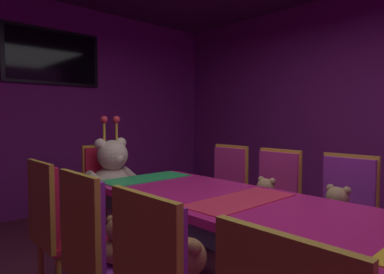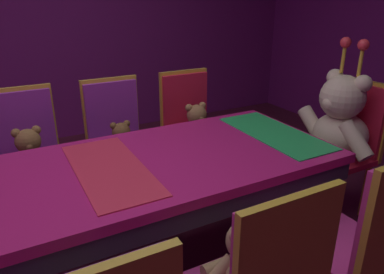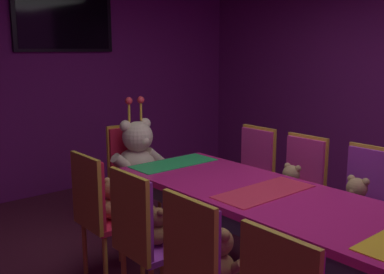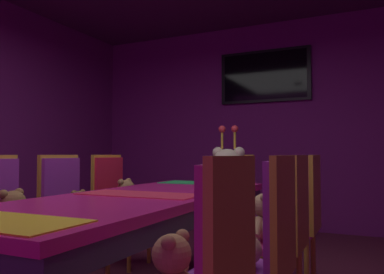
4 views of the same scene
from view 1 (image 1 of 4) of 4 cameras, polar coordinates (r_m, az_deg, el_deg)
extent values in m
cube|color=#721E72|center=(4.80, -22.96, 4.70)|extent=(5.20, 0.12, 2.80)
cube|color=#C61E72|center=(2.16, 8.42, -11.37)|extent=(0.90, 2.44, 0.05)
cube|color=#33333F|center=(2.18, 8.40, -13.27)|extent=(0.88, 2.39, 0.10)
cylinder|color=#4C3826|center=(3.27, -2.80, -12.98)|extent=(0.07, 0.07, 0.69)
cylinder|color=#4C3826|center=(2.86, -15.07, -15.49)|extent=(0.07, 0.07, 0.69)
cube|color=#E52D4C|center=(2.15, 8.43, -10.65)|extent=(0.77, 0.32, 0.01)
cube|color=green|center=(2.90, -7.88, -7.01)|extent=(0.77, 0.32, 0.01)
cube|color=purple|center=(1.34, -7.39, -20.99)|extent=(0.05, 0.38, 0.50)
cube|color=gold|center=(1.33, -8.20, -21.22)|extent=(0.03, 0.41, 0.55)
sphere|color=olive|center=(1.46, -0.68, -19.84)|extent=(0.16, 0.16, 0.16)
sphere|color=#AE7747|center=(1.50, 0.92, -19.71)|extent=(0.06, 0.06, 0.06)
sphere|color=olive|center=(1.47, -2.80, -17.24)|extent=(0.06, 0.06, 0.06)
sphere|color=olive|center=(1.39, 0.47, -18.50)|extent=(0.06, 0.06, 0.06)
cube|color=purple|center=(2.01, -13.00, -20.95)|extent=(0.40, 0.40, 0.04)
cube|color=purple|center=(1.83, -18.16, -14.35)|extent=(0.05, 0.38, 0.50)
cube|color=gold|center=(1.82, -18.80, -14.45)|extent=(0.03, 0.41, 0.55)
ellipsoid|color=brown|center=(1.97, -13.04, -18.54)|extent=(0.16, 0.16, 0.13)
sphere|color=brown|center=(1.94, -12.71, -15.27)|extent=(0.13, 0.13, 0.13)
sphere|color=#99663C|center=(1.96, -11.56, -15.32)|extent=(0.05, 0.05, 0.05)
sphere|color=brown|center=(1.96, -13.82, -13.61)|extent=(0.05, 0.05, 0.05)
sphere|color=brown|center=(1.88, -12.35, -14.34)|extent=(0.05, 0.05, 0.05)
cylinder|color=brown|center=(2.05, -13.37, -17.31)|extent=(0.04, 0.11, 0.11)
cylinder|color=brown|center=(1.92, -10.88, -18.73)|extent=(0.04, 0.11, 0.11)
cylinder|color=brown|center=(2.07, -10.98, -18.70)|extent=(0.05, 0.12, 0.05)
cylinder|color=brown|center=(2.00, -9.62, -19.46)|extent=(0.05, 0.12, 0.05)
cube|color=red|center=(2.51, -19.80, -16.01)|extent=(0.40, 0.40, 0.04)
cube|color=red|center=(2.37, -24.01, -10.42)|extent=(0.05, 0.38, 0.50)
cube|color=gold|center=(2.36, -24.51, -10.47)|extent=(0.03, 0.41, 0.55)
cylinder|color=gold|center=(2.79, -17.86, -19.02)|extent=(0.04, 0.04, 0.42)
cylinder|color=gold|center=(2.52, -14.57, -21.43)|extent=(0.04, 0.04, 0.42)
cylinder|color=gold|center=(2.68, -24.48, -20.10)|extent=(0.04, 0.04, 0.42)
ellipsoid|color=#9E7247|center=(2.48, -19.85, -13.71)|extent=(0.19, 0.19, 0.15)
sphere|color=#9E7247|center=(2.45, -19.54, -10.53)|extent=(0.15, 0.15, 0.15)
sphere|color=tan|center=(2.47, -18.40, -10.66)|extent=(0.06, 0.06, 0.06)
sphere|color=#9E7247|center=(2.48, -20.47, -8.99)|extent=(0.06, 0.06, 0.06)
sphere|color=#9E7247|center=(2.37, -19.39, -9.51)|extent=(0.06, 0.06, 0.06)
cylinder|color=#9E7247|center=(2.57, -19.88, -12.71)|extent=(0.05, 0.14, 0.13)
cylinder|color=#9E7247|center=(2.40, -18.04, -13.82)|extent=(0.05, 0.14, 0.13)
cylinder|color=#9E7247|center=(2.58, -17.64, -14.15)|extent=(0.07, 0.14, 0.07)
cylinder|color=#9E7247|center=(2.50, -16.60, -14.76)|extent=(0.07, 0.14, 0.07)
cube|color=purple|center=(2.71, 23.68, -14.59)|extent=(0.40, 0.40, 0.04)
cube|color=purple|center=(2.81, 25.29, -8.34)|extent=(0.05, 0.38, 0.50)
cube|color=gold|center=(2.83, 25.45, -8.26)|extent=(0.03, 0.41, 0.55)
cylinder|color=gold|center=(2.99, 21.91, -17.53)|extent=(0.04, 0.04, 0.42)
cylinder|color=gold|center=(2.88, 27.99, -18.51)|extent=(0.04, 0.04, 0.42)
cylinder|color=gold|center=(2.72, 18.85, -19.59)|extent=(0.04, 0.04, 0.42)
ellipsoid|color=tan|center=(2.68, 23.73, -12.42)|extent=(0.20, 0.20, 0.16)
sphere|color=tan|center=(2.63, 23.65, -9.54)|extent=(0.16, 0.16, 0.16)
sphere|color=tan|center=(2.59, 23.16, -10.02)|extent=(0.06, 0.06, 0.06)
sphere|color=tan|center=(2.61, 25.03, -8.34)|extent=(0.06, 0.06, 0.06)
sphere|color=tan|center=(2.66, 22.65, -8.08)|extent=(0.06, 0.06, 0.06)
cylinder|color=tan|center=(2.61, 25.40, -12.56)|extent=(0.05, 0.14, 0.13)
cylinder|color=tan|center=(2.68, 21.42, -12.02)|extent=(0.05, 0.14, 0.13)
cylinder|color=tan|center=(2.57, 23.62, -14.38)|extent=(0.07, 0.15, 0.07)
cylinder|color=tan|center=(2.61, 21.47, -14.05)|extent=(0.07, 0.15, 0.07)
cube|color=#CC338C|center=(2.97, 12.62, -12.83)|extent=(0.40, 0.40, 0.04)
cube|color=#CC338C|center=(3.05, 14.61, -7.20)|extent=(0.05, 0.38, 0.50)
cube|color=gold|center=(3.07, 14.83, -7.14)|extent=(0.03, 0.41, 0.55)
cylinder|color=gold|center=(3.25, 11.82, -15.63)|extent=(0.04, 0.04, 0.42)
cylinder|color=gold|center=(3.09, 16.88, -16.74)|extent=(0.04, 0.04, 0.42)
cylinder|color=gold|center=(3.01, 8.12, -17.17)|extent=(0.04, 0.04, 0.42)
cylinder|color=gold|center=(2.83, 13.43, -18.56)|extent=(0.04, 0.04, 0.42)
ellipsoid|color=tan|center=(2.94, 12.64, -10.92)|extent=(0.19, 0.19, 0.15)
sphere|color=tan|center=(2.90, 12.49, -8.42)|extent=(0.15, 0.15, 0.15)
sphere|color=tan|center=(2.86, 11.90, -8.80)|extent=(0.06, 0.06, 0.06)
sphere|color=tan|center=(2.87, 13.62, -7.41)|extent=(0.06, 0.06, 0.06)
sphere|color=tan|center=(2.93, 11.78, -7.16)|extent=(0.06, 0.06, 0.06)
cylinder|color=tan|center=(2.86, 13.76, -11.06)|extent=(0.05, 0.13, 0.12)
cylinder|color=tan|center=(2.96, 10.71, -10.51)|extent=(0.05, 0.13, 0.12)
cylinder|color=tan|center=(2.83, 12.04, -12.53)|extent=(0.06, 0.14, 0.06)
cylinder|color=tan|center=(2.89, 10.41, -12.20)|extent=(0.06, 0.14, 0.06)
cube|color=#CC338C|center=(3.32, 4.41, -11.03)|extent=(0.40, 0.40, 0.04)
cube|color=#CC338C|center=(3.40, 6.50, -6.06)|extent=(0.05, 0.38, 0.50)
cube|color=gold|center=(3.41, 6.74, -6.02)|extent=(0.03, 0.41, 0.55)
cylinder|color=gold|center=(3.60, 4.25, -13.69)|extent=(0.04, 0.04, 0.42)
cylinder|color=gold|center=(3.40, 8.33, -14.75)|extent=(0.04, 0.04, 0.42)
cylinder|color=gold|center=(3.38, 0.42, -14.80)|extent=(0.04, 0.04, 0.42)
cylinder|color=gold|center=(3.17, 4.55, -16.08)|extent=(0.04, 0.04, 0.42)
cube|color=red|center=(3.47, -13.65, -10.49)|extent=(0.40, 0.40, 0.04)
cube|color=red|center=(3.57, -15.12, -5.70)|extent=(0.38, 0.05, 0.50)
cube|color=gold|center=(3.59, -15.29, -5.65)|extent=(0.41, 0.03, 0.55)
cylinder|color=gold|center=(3.74, -12.63, -13.12)|extent=(0.04, 0.04, 0.42)
cylinder|color=gold|center=(3.48, -9.89, -14.35)|extent=(0.04, 0.04, 0.42)
cylinder|color=gold|center=(3.60, -17.17, -13.85)|extent=(0.04, 0.04, 0.42)
cylinder|color=gold|center=(3.32, -14.70, -15.25)|extent=(0.04, 0.04, 0.42)
ellipsoid|color=beige|center=(3.43, -13.69, -7.49)|extent=(0.37, 0.37, 0.30)
sphere|color=beige|center=(3.36, -13.48, -3.05)|extent=(0.30, 0.30, 0.30)
sphere|color=#FFF2C8|center=(3.27, -12.60, -3.60)|extent=(0.11, 0.11, 0.11)
sphere|color=beige|center=(3.43, -12.14, -1.01)|extent=(0.11, 0.11, 0.11)
sphere|color=beige|center=(3.33, -15.47, -1.20)|extent=(0.11, 0.11, 0.11)
cylinder|color=beige|center=(3.45, -10.34, -6.87)|extent=(0.27, 0.10, 0.25)
cylinder|color=beige|center=(3.27, -15.92, -7.51)|extent=(0.27, 0.10, 0.25)
cylinder|color=beige|center=(3.29, -10.04, -9.68)|extent=(0.28, 0.13, 0.13)
cylinder|color=beige|center=(3.19, -13.08, -10.13)|extent=(0.28, 0.13, 0.13)
cylinder|color=gold|center=(3.40, -12.82, 1.26)|extent=(0.02, 0.02, 0.20)
sphere|color=#E5333F|center=(3.40, -12.84, 2.94)|extent=(0.07, 0.07, 0.07)
cylinder|color=gold|center=(3.34, -14.82, 1.19)|extent=(0.02, 0.02, 0.20)
sphere|color=#E5333F|center=(3.34, -14.85, 2.91)|extent=(0.07, 0.07, 0.07)
cube|color=black|center=(4.77, -22.76, 12.55)|extent=(1.22, 0.05, 0.71)
cube|color=black|center=(4.75, -22.65, 12.60)|extent=(1.13, 0.01, 0.64)
camera|label=2|loc=(3.37, 31.87, 7.61)|focal=34.11mm
camera|label=3|loc=(1.06, -176.21, 22.76)|focal=41.67mm
camera|label=4|loc=(3.05, 61.15, -3.51)|focal=36.38mm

